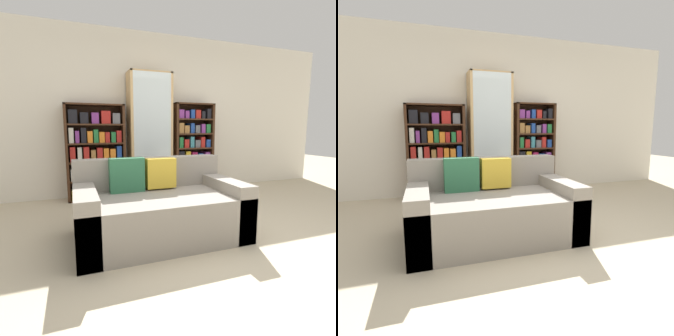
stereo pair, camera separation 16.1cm
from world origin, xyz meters
TOP-DOWN VIEW (x-y plane):
  - ground_plane at (0.00, 0.00)m, footprint 16.00×16.00m
  - wall_back at (0.00, 2.45)m, footprint 6.94×0.06m
  - couch at (-0.60, 0.49)m, footprint 1.66×0.96m
  - bookshelf_left at (-1.07, 2.24)m, footprint 0.90×0.32m
  - display_cabinet at (-0.19, 2.23)m, footprint 0.70×0.36m
  - bookshelf_right at (0.60, 2.25)m, footprint 0.72×0.32m
  - wine_bottle at (0.21, 1.56)m, footprint 0.09×0.09m

SIDE VIEW (x-z plane):
  - ground_plane at x=0.00m, z-range 0.00..0.00m
  - wine_bottle at x=0.21m, z-range -0.04..0.36m
  - couch at x=-0.60m, z-range -0.12..0.70m
  - bookshelf_left at x=-1.07m, z-range -0.02..1.47m
  - bookshelf_right at x=0.60m, z-range -0.03..1.52m
  - display_cabinet at x=-0.19m, z-range -0.01..2.01m
  - wall_back at x=0.00m, z-range 0.00..2.70m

